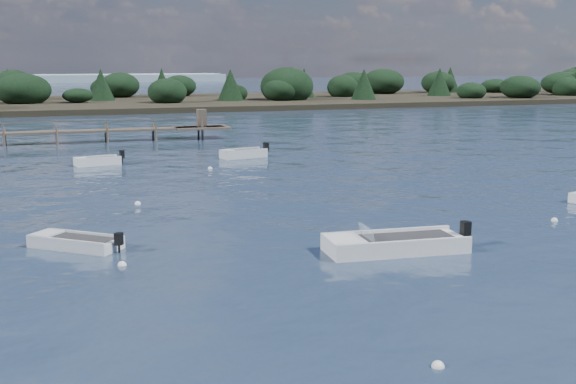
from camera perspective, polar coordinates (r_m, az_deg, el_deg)
name	(u,v)px	position (r m, az deg, el deg)	size (l,w,h in m)	color
ground	(141,128)	(79.10, -11.53, 4.96)	(400.00, 400.00, 0.00)	#18263A
tender_far_white	(98,163)	(52.04, -14.80, 2.26)	(3.52, 1.78, 1.18)	silver
dinghy_mid_white_a	(395,247)	(28.02, 8.43, -4.31)	(5.87, 2.48, 1.36)	silver
dinghy_mid_grey	(76,244)	(29.44, -16.43, -3.99)	(3.65, 3.40, 1.00)	silver
tender_far_grey_b	(244,155)	(54.20, -3.53, 2.92)	(3.91, 2.04, 1.31)	silver
buoy_a	(438,367)	(18.12, 11.76, -13.38)	(0.32, 0.32, 0.32)	white
buoy_c	(122,265)	(26.57, -12.98, -5.68)	(0.32, 0.32, 0.32)	white
buoy_e	(210,169)	(48.80, -6.18, 1.83)	(0.32, 0.32, 0.32)	white
buoy_extra_a	(138,204)	(37.47, -11.79, -0.95)	(0.32, 0.32, 0.32)	white
buoy_extra_b	(554,221)	(35.06, 20.31, -2.16)	(0.32, 0.32, 0.32)	white
far_headland	(257,91)	(123.38, -2.44, 7.97)	(190.00, 40.00, 5.80)	black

